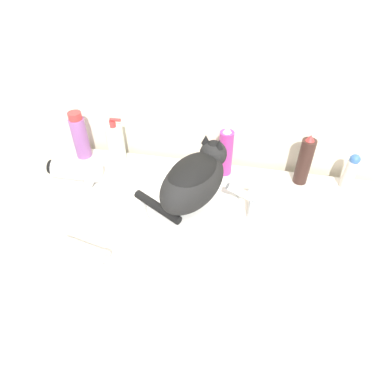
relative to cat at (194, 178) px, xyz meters
name	(u,v)px	position (x,y,z in m)	size (l,w,h in m)	color
wall_back	(226,74)	(0.04, 0.34, 0.19)	(8.00, 0.05, 2.40)	beige
vanity_counter	(204,285)	(0.04, 0.01, -0.58)	(1.24, 0.56, 0.86)	beige
sink_basin	(193,207)	(0.00, -0.01, -0.12)	(0.34, 0.34, 0.06)	white
cat	(194,178)	(0.00, 0.00, 0.00)	(0.31, 0.31, 0.18)	black
faucet	(254,198)	(0.19, 0.02, -0.07)	(0.13, 0.06, 0.14)	silver
deodorant_stick	(350,171)	(0.52, 0.24, -0.08)	(0.04, 0.04, 0.14)	silver
soap_pump_bottle	(116,143)	(-0.36, 0.24, -0.07)	(0.07, 0.07, 0.19)	silver
mouthwash_bottle	(80,136)	(-0.50, 0.24, -0.05)	(0.06, 0.06, 0.19)	#93569E
spray_bottle_trigger	(226,152)	(0.07, 0.24, -0.06)	(0.05, 0.05, 0.20)	#B2338C
hairspray_can_black	(305,161)	(0.35, 0.24, -0.05)	(0.05, 0.05, 0.20)	#331E19
cream_tube	(85,249)	(-0.28, -0.23, -0.13)	(0.16, 0.07, 0.04)	silver
hair_dryer	(77,170)	(-0.46, 0.10, -0.11)	(0.19, 0.10, 0.08)	silver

